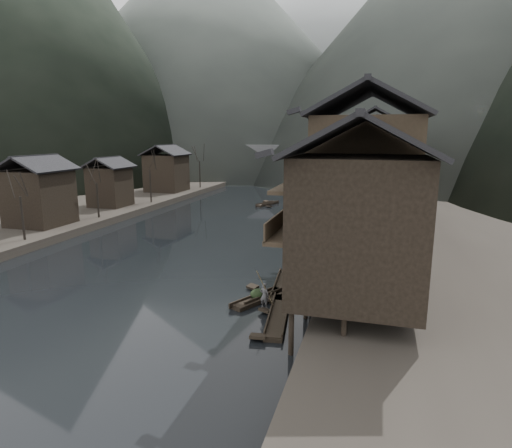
% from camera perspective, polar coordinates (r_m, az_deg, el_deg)
% --- Properties ---
extents(water, '(300.00, 300.00, 0.00)m').
position_cam_1_polar(water, '(38.04, -13.59, -6.29)').
color(water, black).
rests_on(water, ground).
extents(right_bank, '(40.00, 200.00, 1.80)m').
position_cam_1_polar(right_bank, '(73.99, 28.98, 2.08)').
color(right_bank, '#2D2823').
rests_on(right_bank, ground).
extents(left_bank, '(40.00, 200.00, 1.20)m').
position_cam_1_polar(left_bank, '(89.64, -20.59, 4.11)').
color(left_bank, '#2D2823').
rests_on(left_bank, ground).
extents(stilt_houses, '(9.00, 67.60, 15.45)m').
position_cam_1_polar(stilt_houses, '(50.82, 15.13, 8.45)').
color(stilt_houses, black).
rests_on(stilt_houses, ground).
extents(left_houses, '(8.10, 53.20, 8.73)m').
position_cam_1_polar(left_houses, '(64.63, -20.97, 5.83)').
color(left_houses, black).
rests_on(left_houses, left_bank).
extents(bare_trees, '(3.75, 63.84, 7.51)m').
position_cam_1_polar(bare_trees, '(61.48, -19.11, 6.47)').
color(bare_trees, black).
rests_on(bare_trees, left_bank).
extents(moored_sampans, '(3.21, 72.63, 0.47)m').
position_cam_1_polar(moored_sampans, '(59.42, 9.71, 0.65)').
color(moored_sampans, black).
rests_on(moored_sampans, water).
extents(midriver_boats, '(12.70, 39.70, 0.45)m').
position_cam_1_polar(midriver_boats, '(87.37, 3.10, 4.41)').
color(midriver_boats, black).
rests_on(midriver_boats, water).
extents(stone_bridge, '(40.00, 6.00, 9.00)m').
position_cam_1_polar(stone_bridge, '(105.06, 6.10, 8.33)').
color(stone_bridge, '#4C4C4F').
rests_on(stone_bridge, ground).
extents(hills, '(320.00, 380.00, 109.36)m').
position_cam_1_polar(hills, '(200.75, 13.52, 22.99)').
color(hills, black).
rests_on(hills, ground).
extents(hero_sampan, '(3.18, 5.00, 0.44)m').
position_cam_1_polar(hero_sampan, '(30.95, 0.38, -9.84)').
color(hero_sampan, black).
rests_on(hero_sampan, water).
extents(cargo_heap, '(1.14, 1.49, 0.68)m').
position_cam_1_polar(cargo_heap, '(30.96, 0.29, -8.68)').
color(cargo_heap, black).
rests_on(cargo_heap, hero_sampan).
extents(boatman, '(0.72, 0.55, 1.76)m').
position_cam_1_polar(boatman, '(28.89, 1.13, -9.09)').
color(boatman, '#525255').
rests_on(boatman, hero_sampan).
extents(bamboo_pole, '(1.20, 1.40, 3.40)m').
position_cam_1_polar(bamboo_pole, '(28.02, 1.55, -4.20)').
color(bamboo_pole, '#8C7A51').
rests_on(bamboo_pole, boatman).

